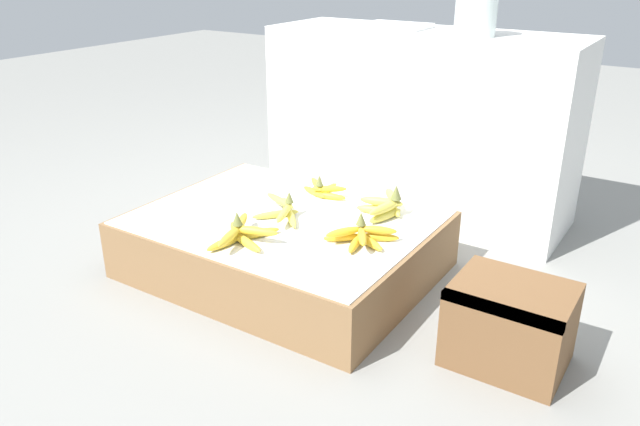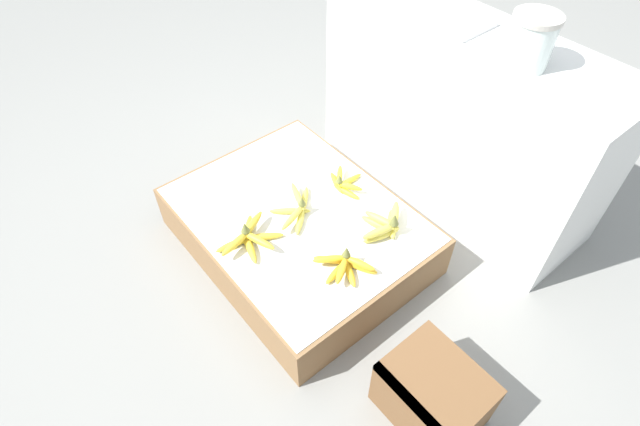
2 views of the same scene
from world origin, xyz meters
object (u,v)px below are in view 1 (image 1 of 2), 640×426
banana_bunch_back_midright (386,206)px  banana_bunch_middle_midleft (284,209)px  wooden_crate (509,325)px  banana_bunch_back_midleft (323,189)px  foam_tray_white (395,26)px  banana_bunch_middle_midright (362,236)px  glass_jar (476,11)px  banana_bunch_front_midleft (241,233)px

banana_bunch_back_midright → banana_bunch_middle_midleft: bearing=-145.2°
wooden_crate → banana_bunch_back_midleft: size_ratio=1.55×
banana_bunch_middle_midleft → foam_tray_white: size_ratio=0.94×
banana_bunch_middle_midright → foam_tray_white: 1.01m
banana_bunch_middle_midleft → glass_jar: size_ratio=1.37×
wooden_crate → banana_bunch_middle_midright: size_ratio=1.46×
wooden_crate → banana_bunch_middle_midleft: (-0.81, 0.10, 0.11)m
banana_bunch_middle_midleft → glass_jar: (0.35, 0.70, 0.60)m
wooden_crate → banana_bunch_front_midleft: size_ratio=1.22×
banana_bunch_front_midleft → glass_jar: bearing=69.5°
banana_bunch_back_midright → glass_jar: glass_jar is taller
banana_bunch_middle_midleft → banana_bunch_middle_midright: size_ratio=1.16×
banana_bunch_back_midleft → wooden_crate: bearing=-22.5°
banana_bunch_middle_midleft → banana_bunch_middle_midright: (0.32, -0.04, 0.00)m
banana_bunch_front_midleft → banana_bunch_back_midright: size_ratio=1.04×
wooden_crate → banana_bunch_back_midright: bearing=150.6°
wooden_crate → banana_bunch_middle_midleft: bearing=173.0°
banana_bunch_front_midleft → banana_bunch_back_midright: bearing=57.0°
wooden_crate → glass_jar: 1.17m
banana_bunch_middle_midleft → banana_bunch_back_midright: 0.34m
banana_bunch_middle_midright → foam_tray_white: size_ratio=0.81×
banana_bunch_back_midleft → glass_jar: 0.84m
banana_bunch_front_midleft → banana_bunch_middle_midright: banana_bunch_front_midleft is taller
banana_bunch_middle_midleft → banana_bunch_back_midleft: bearing=88.2°
banana_bunch_back_midleft → banana_bunch_back_midright: banana_bunch_back_midright is taller
foam_tray_white → glass_jar: bearing=-9.5°
banana_bunch_middle_midleft → glass_jar: 0.99m
wooden_crate → foam_tray_white: 1.34m
banana_bunch_middle_midleft → banana_bunch_back_midright: size_ratio=1.00×
banana_bunch_middle_midright → foam_tray_white: (-0.32, 0.80, 0.52)m
banana_bunch_middle_midright → banana_bunch_back_midright: 0.24m
banana_bunch_front_midleft → foam_tray_white: size_ratio=0.97×
banana_bunch_middle_midleft → banana_bunch_back_midleft: banana_bunch_middle_midleft is taller
banana_bunch_back_midright → foam_tray_white: 0.81m
wooden_crate → glass_jar: bearing=119.6°
banana_bunch_front_midleft → foam_tray_white: bearing=90.0°
banana_bunch_back_midleft → banana_bunch_middle_midright: bearing=-41.0°
banana_bunch_front_midleft → foam_tray_white: foam_tray_white is taller
banana_bunch_middle_midleft → foam_tray_white: bearing=89.5°
banana_bunch_middle_midleft → glass_jar: bearing=63.3°
glass_jar → banana_bunch_front_midleft: bearing=-110.5°
wooden_crate → banana_bunch_back_midright: banana_bunch_back_midright is taller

